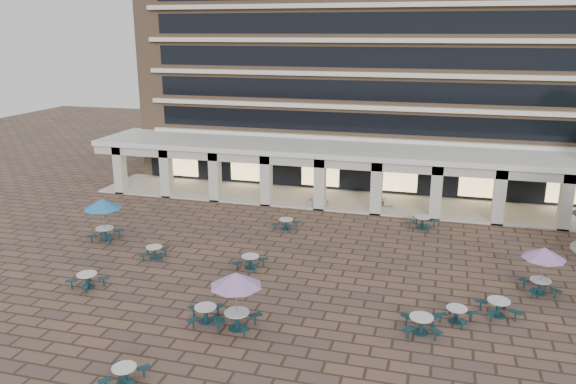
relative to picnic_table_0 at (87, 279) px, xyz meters
name	(u,v)px	position (x,y,z in m)	size (l,w,h in m)	color
ground	(309,279)	(10.95, 4.09, -0.46)	(120.00, 120.00, 0.00)	brown
apartment_building	(376,36)	(10.95, 29.56, 12.14)	(40.00, 15.50, 25.20)	#8F6F51
retail_arcade	(353,165)	(10.95, 18.89, 2.54)	(42.00, 6.60, 4.40)	white
picnic_table_0	(87,279)	(0.00, 0.00, 0.00)	(2.07, 2.07, 0.78)	#123436
picnic_table_1	(125,374)	(6.37, -6.91, -0.04)	(1.67, 1.67, 0.71)	#123436
picnic_table_2	(421,323)	(17.08, -0.07, 0.01)	(1.96, 1.96, 0.80)	#123436
picnic_table_4	(102,206)	(-3.05, 6.36, 1.87)	(2.38, 2.38, 2.75)	#123436
picnic_table_5	(206,313)	(7.44, -1.70, 0.00)	(2.10, 2.10, 0.77)	#123436
picnic_table_6	(236,282)	(9.07, -1.92, 1.86)	(2.37, 2.37, 2.74)	#123436
picnic_table_7	(456,313)	(18.62, 1.38, -0.03)	(1.98, 1.98, 0.72)	#123436
picnic_table_8	(154,251)	(1.45, 4.52, -0.03)	(1.91, 1.91, 0.73)	#123436
picnic_table_9	(250,261)	(7.41, 4.66, -0.02)	(1.85, 1.85, 0.75)	#123436
picnic_table_10	(498,306)	(20.52, 2.53, 0.01)	(2.14, 2.14, 0.80)	#123436
picnic_table_11	(544,255)	(22.77, 5.56, 1.66)	(2.17, 2.17, 2.50)	#123436
picnic_table_12	(286,223)	(7.60, 11.47, -0.03)	(1.85, 1.85, 0.72)	#123436
picnic_table_13	(422,221)	(16.52, 14.09, 0.05)	(2.30, 2.30, 0.86)	#123436
planter_left	(318,200)	(8.61, 16.99, 0.05)	(1.50, 0.67, 1.27)	gray
planter_right	(382,206)	(13.47, 16.99, -0.02)	(1.50, 0.60, 1.18)	gray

